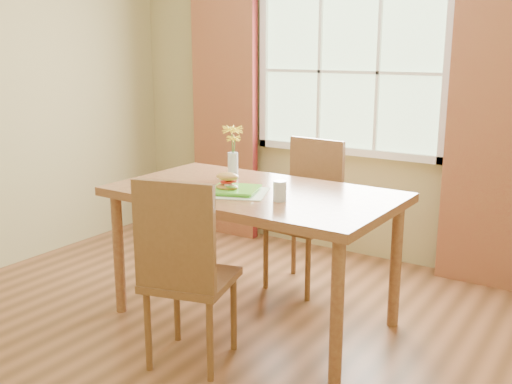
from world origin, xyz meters
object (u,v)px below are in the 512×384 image
object	(u,v)px
water_glass	(280,191)
flower_vase	(233,147)
croissant_sandwich	(227,182)
chair_far	(308,207)
dining_table	(253,204)
chair_near	(183,267)

from	to	relation	value
water_glass	flower_vase	distance (m)	0.69
croissant_sandwich	flower_vase	bearing A→B (deg)	108.76
chair_far	flower_vase	distance (m)	0.75
chair_far	water_glass	xyz separation A→B (m)	(0.26, -0.85, 0.32)
chair_far	water_glass	world-z (taller)	chair_far
chair_far	water_glass	distance (m)	0.95
dining_table	water_glass	xyz separation A→B (m)	(0.27, -0.14, 0.14)
dining_table	chair_far	world-z (taller)	chair_far
croissant_sandwich	flower_vase	xyz separation A→B (m)	(-0.22, 0.37, 0.14)
chair_far	croissant_sandwich	bearing A→B (deg)	-91.20
chair_far	flower_vase	xyz separation A→B (m)	(-0.31, -0.50, 0.48)
dining_table	flower_vase	world-z (taller)	flower_vase
chair_far	dining_table	bearing A→B (deg)	-85.75
flower_vase	water_glass	bearing A→B (deg)	-31.85
dining_table	water_glass	bearing A→B (deg)	-26.34
croissant_sandwich	flower_vase	world-z (taller)	flower_vase
chair_near	chair_far	world-z (taller)	chair_far
dining_table	flower_vase	distance (m)	0.47
water_glass	chair_near	bearing A→B (deg)	-113.33
chair_near	croissant_sandwich	world-z (taller)	chair_near
flower_vase	chair_near	bearing A→B (deg)	-70.70
chair_far	flower_vase	bearing A→B (deg)	-116.78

